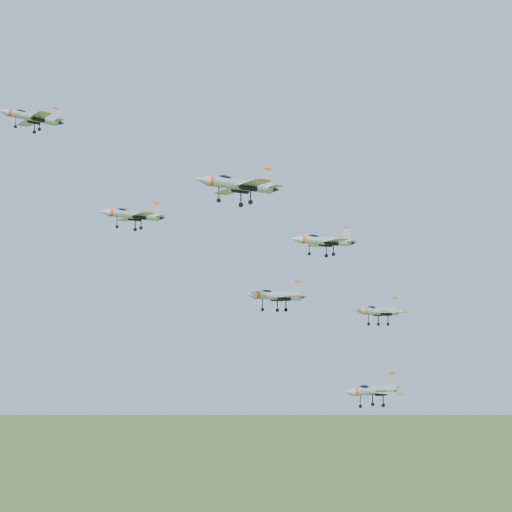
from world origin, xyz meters
name	(u,v)px	position (x,y,z in m)	size (l,w,h in m)	color
jet_lead	(31,117)	(-25.86, 7.55, 147.45)	(10.75, 9.21, 2.96)	#A4A8B0
jet_left_high	(132,215)	(-11.67, -4.31, 130.76)	(10.61, 9.00, 2.87)	#A4A8B0
jet_right_high	(238,184)	(-0.86, -20.77, 132.78)	(12.99, 10.97, 3.50)	#A4A8B0
jet_left_low	(276,296)	(13.59, 2.51, 119.71)	(12.54, 10.66, 3.41)	#A4A8B0
jet_right_low	(323,241)	(13.79, -15.64, 126.66)	(10.93, 9.07, 2.92)	#A4A8B0
jet_trail	(379,311)	(31.51, 0.18, 117.27)	(11.58, 9.92, 3.19)	#A4A8B0
jet_extra	(372,390)	(32.02, 3.73, 103.69)	(13.59, 11.58, 3.70)	#A4A8B0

